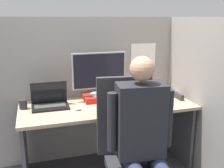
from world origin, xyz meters
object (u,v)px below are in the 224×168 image
Objects in this scene: laptop at (50,102)px; person at (144,135)px; stapler at (178,96)px; coffee_mug at (136,94)px; pen_cup at (23,104)px; carrot_toy at (148,108)px; office_chair at (132,150)px; paper_box at (100,97)px; monitor at (99,73)px.

laptop is 0.26× the size of person.
laptop is 2.07× the size of stapler.
pen_cup is (-1.14, -0.01, -0.00)m from coffee_mug.
person is at bearing -117.29° from carrot_toy.
coffee_mug reaches higher than stapler.
pen_cup is at bearing 132.07° from person.
pen_cup reaches higher than carrot_toy.
coffee_mug is (0.31, 0.92, 0.01)m from person.
pen_cup is (-0.80, 0.75, 0.21)m from office_chair.
paper_box is at bearing 93.65° from office_chair.
paper_box is 0.25× the size of person.
laptop reaches higher than stapler.
pen_cup is (-0.75, -0.05, 0.02)m from paper_box.
laptop is 0.24m from pen_cup.
stapler is (1.31, -0.13, -0.02)m from laptop.
person is at bearing -85.77° from paper_box.
carrot_toy is at bearing -50.40° from monitor.
monitor is 1.00m from person.
pen_cup reaches higher than paper_box.
paper_box is 0.96m from person.
pen_cup is (-0.82, 0.91, 0.01)m from person.
carrot_toy is (0.35, -0.42, -0.27)m from monitor.
monitor is at bearing 3.94° from pen_cup.
laptop is at bearing 123.09° from person.
office_chair reaches higher than pen_cup.
laptop is 0.89m from coffee_mug.
coffee_mug is (-0.42, 0.16, 0.02)m from stapler.
person reaches higher than paper_box.
laptop is (-0.51, -0.07, -0.24)m from monitor.
person is at bearing -134.01° from stapler.
monitor reaches higher than carrot_toy.
monitor is at bearing 94.22° from person.
office_chair is at bearing -43.07° from pen_cup.
paper_box is 0.82m from office_chair.
monitor is 0.50× the size of office_chair.
laptop is 0.31× the size of office_chair.
coffee_mug is 1.14m from pen_cup.
office_chair is at bearing -52.46° from laptop.
laptop is 2.94× the size of carrot_toy.
stapler is at bearing 45.99° from person.
person is at bearing -85.78° from monitor.
person is 14.33× the size of coffee_mug.
person reaches higher than office_chair.
person is at bearing -47.93° from pen_cup.
laptop is 3.88× the size of pen_cup.
office_chair reaches higher than stapler.
stapler is 1.87× the size of pen_cup.
pen_cup is (-0.75, -0.05, -0.24)m from monitor.
coffee_mug is at bearing 2.04° from laptop.
carrot_toy is 0.52m from office_chair.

